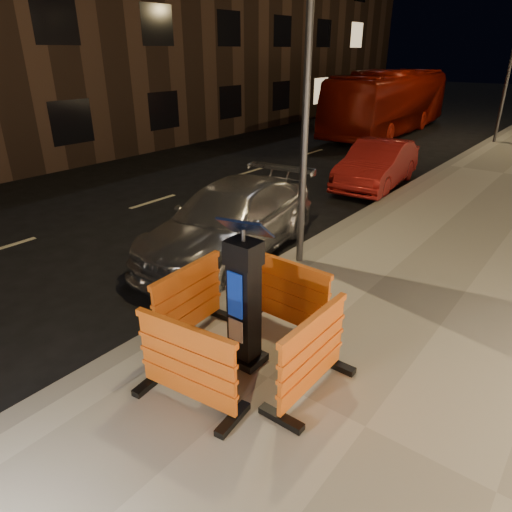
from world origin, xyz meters
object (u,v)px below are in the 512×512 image
Objects in this scene: barrier_front at (187,365)px; barrier_back at (289,295)px; car_silver at (231,253)px; car_red at (375,186)px; bus_doubledecker at (386,133)px; barrier_kerbside at (188,301)px; parking_kiosk at (244,297)px; barrier_bldgside at (312,356)px.

barrier_back is (0.00, 1.90, 0.00)m from barrier_front.
car_silver reaches higher than car_red.
car_red is 9.91m from bus_doubledecker.
car_silver is at bearing 26.67° from barrier_kerbside.
barrier_kerbside is 0.28× the size of car_silver.
parking_kiosk is at bearing 83.20° from barrier_front.
parking_kiosk is at bearing -74.61° from bus_doubledecker.
car_red is at bearing 79.58° from car_silver.
barrier_bldgside is at bearing -1.80° from parking_kiosk.
car_silver is at bearing -98.15° from car_red.
barrier_back is at bearing -48.80° from barrier_kerbside.
barrier_front and barrier_bldgside have the same top height.
parking_kiosk is at bearing 90.20° from barrier_bldgside.
car_silver is at bearing 147.08° from barrier_back.
barrier_back is 1.34m from barrier_bldgside.
bus_doubledecker is (-3.64, 9.22, 0.00)m from car_red.
bus_doubledecker reaches higher than barrier_bldgside.
barrier_back is 1.00× the size of barrier_kerbside.
barrier_bldgside reaches higher than car_red.
barrier_bldgside is (0.95, 0.95, 0.00)m from barrier_front.
bus_doubledecker is at bearing 11.62° from barrier_kerbside.
parking_kiosk reaches higher than barrier_back.
barrier_front is at bearing -138.80° from barrier_kerbside.
barrier_kerbside is at bearing 90.20° from barrier_bldgside.
parking_kiosk is 19.09m from bus_doubledecker.
barrier_front is 1.34m from barrier_kerbside.
parking_kiosk is 1.40× the size of barrier_bldgside.
bus_doubledecker reaches higher than car_red.
car_silver is 6.25m from car_red.
barrier_front is 1.00× the size of barrier_bldgside.
car_silver is 1.17× the size of car_red.
car_silver is at bearing -80.26° from bus_doubledecker.
car_red is 0.39× the size of bus_doubledecker.
barrier_front and barrier_back have the same top height.
barrier_kerbside is (-0.95, 0.95, 0.00)m from barrier_front.
parking_kiosk reaches higher than barrier_bldgside.
bus_doubledecker is (-6.90, 18.11, -0.65)m from barrier_bldgside.
barrier_kerbside is at bearing -87.62° from car_red.
car_silver is at bearing 52.75° from barrier_bldgside.
barrier_bldgside is at bearing -76.18° from car_red.
parking_kiosk is 0.39× the size of car_silver.
bus_doubledecker is at bearing 94.00° from car_silver.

